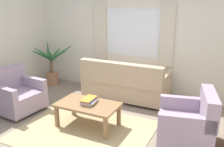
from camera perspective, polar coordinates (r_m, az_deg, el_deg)
ground_plane at (r=4.44m, az=-6.37°, el=-13.11°), size 6.24×6.24×0.00m
wall_back at (r=5.95m, az=4.90°, el=7.96°), size 5.32×0.12×2.60m
window_with_curtains at (r=5.85m, az=4.64°, el=9.31°), size 1.98×0.07×1.40m
area_rug at (r=4.44m, az=-6.37°, el=-13.04°), size 2.24×1.81×0.01m
couch at (r=5.58m, az=2.85°, el=-2.47°), size 1.90×0.82×0.92m
armchair_left at (r=5.38m, az=-21.29°, el=-4.56°), size 0.89×0.91×0.88m
armchair_right at (r=4.10m, az=17.34°, el=-10.87°), size 0.98×0.99×0.88m
coffee_table at (r=4.42m, az=-5.64°, el=-7.64°), size 1.10×0.64×0.44m
book_stack_on_table at (r=4.40m, az=-5.38°, el=-6.27°), size 0.28×0.34×0.10m
potted_plant at (r=6.72m, az=-13.94°, el=2.10°), size 1.09×1.10×1.15m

